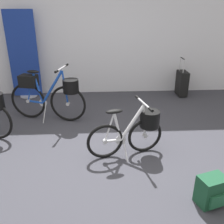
{
  "coord_description": "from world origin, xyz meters",
  "views": [
    {
      "loc": [
        -0.06,
        -2.67,
        1.87
      ],
      "look_at": [
        0.11,
        0.35,
        0.55
      ],
      "focal_mm": 39.99,
      "sensor_mm": 36.0,
      "label": 1
    }
  ],
  "objects_px": {
    "floor_banner_stand": "(24,60)",
    "backpack_on_floor": "(212,191)",
    "rolling_suitcase": "(182,83)",
    "folding_bike_foreground": "(135,129)",
    "display_bike_left": "(49,94)"
  },
  "relations": [
    {
      "from": "floor_banner_stand",
      "to": "rolling_suitcase",
      "type": "bearing_deg",
      "value": -2.45
    },
    {
      "from": "backpack_on_floor",
      "to": "folding_bike_foreground",
      "type": "bearing_deg",
      "value": 123.42
    },
    {
      "from": "rolling_suitcase",
      "to": "backpack_on_floor",
      "type": "height_order",
      "value": "rolling_suitcase"
    },
    {
      "from": "folding_bike_foreground",
      "to": "backpack_on_floor",
      "type": "distance_m",
      "value": 1.18
    },
    {
      "from": "floor_banner_stand",
      "to": "rolling_suitcase",
      "type": "distance_m",
      "value": 3.4
    },
    {
      "from": "rolling_suitcase",
      "to": "backpack_on_floor",
      "type": "distance_m",
      "value": 3.31
    },
    {
      "from": "display_bike_left",
      "to": "rolling_suitcase",
      "type": "height_order",
      "value": "display_bike_left"
    },
    {
      "from": "floor_banner_stand",
      "to": "backpack_on_floor",
      "type": "xyz_separation_m",
      "value": [
        2.64,
        -3.37,
        -0.65
      ]
    },
    {
      "from": "floor_banner_stand",
      "to": "rolling_suitcase",
      "type": "xyz_separation_m",
      "value": [
        3.36,
        -0.14,
        -0.52
      ]
    },
    {
      "from": "floor_banner_stand",
      "to": "folding_bike_foreground",
      "type": "bearing_deg",
      "value": -50.14
    },
    {
      "from": "folding_bike_foreground",
      "to": "rolling_suitcase",
      "type": "xyz_separation_m",
      "value": [
        1.35,
        2.25,
        -0.08
      ]
    },
    {
      "from": "floor_banner_stand",
      "to": "folding_bike_foreground",
      "type": "height_order",
      "value": "floor_banner_stand"
    },
    {
      "from": "folding_bike_foreground",
      "to": "backpack_on_floor",
      "type": "height_order",
      "value": "folding_bike_foreground"
    },
    {
      "from": "display_bike_left",
      "to": "backpack_on_floor",
      "type": "xyz_separation_m",
      "value": [
        1.94,
        -2.12,
        -0.33
      ]
    },
    {
      "from": "display_bike_left",
      "to": "rolling_suitcase",
      "type": "bearing_deg",
      "value": 22.64
    }
  ]
}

